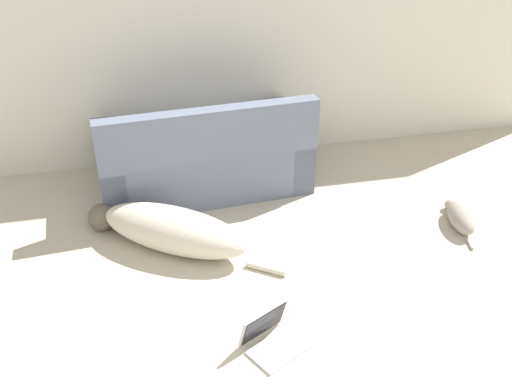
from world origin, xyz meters
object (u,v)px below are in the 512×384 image
Objects in this scene: cat at (460,217)px; couch at (204,159)px; dog at (170,229)px; laptop_open at (269,334)px.

couch is at bearing 73.43° from cat.
dog is at bearing 61.11° from couch.
couch reaches higher than dog.
laptop_open is (-1.81, -0.93, -0.01)m from cat.
couch is 4.25× the size of laptop_open.
dog reaches higher than cat.
dog is 2.31× the size of cat.
laptop_open is at bearing 88.75° from couch.
couch is 3.00× the size of cat.
cat is (2.31, -0.22, -0.08)m from dog.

